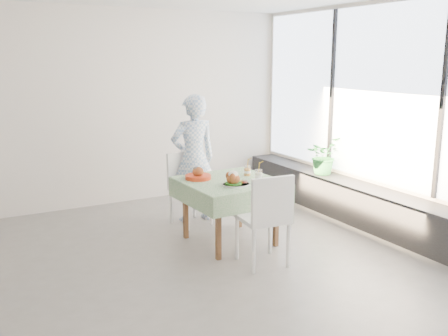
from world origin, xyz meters
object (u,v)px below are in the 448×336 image
diner (193,159)px  potted_plant (323,155)px  chair_near (263,236)px  chair_far (190,202)px  cafe_table (230,204)px  main_dish (235,181)px  juice_cup_orange (247,171)px

diner → potted_plant: size_ratio=3.12×
chair_near → diner: (-0.01, 1.65, 0.53)m
chair_far → diner: (0.11, 0.11, 0.54)m
cafe_table → main_dish: main_dish is taller
chair_near → main_dish: chair_near is taller
main_dish → diner: bearing=87.2°
main_dish → chair_near: bearing=-82.0°
chair_near → juice_cup_orange: (0.29, 0.81, 0.50)m
chair_near → main_dish: 0.69m
diner → juice_cup_orange: 0.89m
main_dish → potted_plant: size_ratio=0.61×
chair_far → main_dish: 1.18m
chair_far → potted_plant: (1.93, -0.28, 0.48)m
cafe_table → diner: 1.00m
cafe_table → main_dish: size_ratio=3.33×
diner → main_dish: diner is taller
chair_far → juice_cup_orange: bearing=-60.5°
diner → main_dish: size_ratio=5.09×
cafe_table → potted_plant: potted_plant is taller
diner → cafe_table: bearing=93.9°
diner → juice_cup_orange: (0.30, -0.84, -0.03)m
cafe_table → chair_far: chair_far is taller
chair_far → diner: 0.57m
chair_far → chair_near: 1.54m
cafe_table → chair_near: chair_near is taller
chair_far → potted_plant: 2.01m
chair_far → chair_near: chair_near is taller
chair_far → potted_plant: bearing=-8.2°
chair_near → main_dish: (-0.07, 0.48, 0.50)m
juice_cup_orange → diner: bearing=110.0°
juice_cup_orange → chair_far: bearing=119.5°
diner → main_dish: bearing=90.0°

